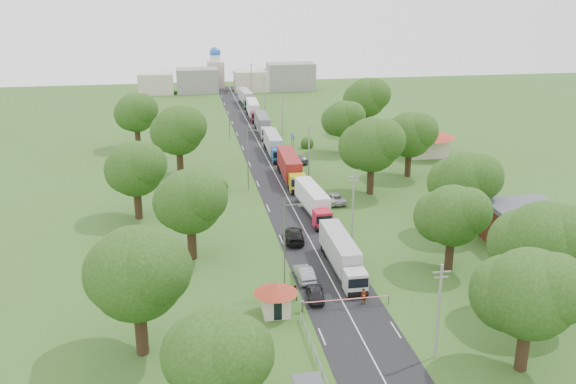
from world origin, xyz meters
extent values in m
plane|color=#33571D|center=(0.00, 0.00, 0.00)|extent=(260.00, 260.00, 0.00)
cube|color=black|center=(0.00, 20.00, 0.00)|extent=(8.00, 200.00, 0.04)
cylinder|color=slate|center=(-4.50, -25.00, 0.55)|extent=(0.20, 0.20, 1.10)
cube|color=slate|center=(-4.50, -25.00, 1.05)|extent=(0.35, 0.35, 0.25)
cylinder|color=red|center=(0.00, -25.00, 1.00)|extent=(9.00, 0.12, 0.12)
cylinder|color=slate|center=(4.50, -25.00, 0.50)|extent=(0.10, 0.10, 1.00)
cube|color=beige|center=(-7.20, -25.00, 1.20)|extent=(2.60, 2.60, 2.40)
cone|color=maroon|center=(-7.20, -25.00, 2.90)|extent=(4.40, 4.40, 1.10)
cube|color=black|center=(-5.89, -25.00, 1.40)|extent=(0.02, 1.20, 0.90)
cube|color=black|center=(-7.20, -26.31, 1.00)|extent=(0.80, 0.02, 1.90)
cube|color=#47494F|center=(-7.00, -40.00, 2.35)|extent=(2.30, 2.30, 0.12)
cylinder|color=slate|center=(5.20, 33.80, 2.00)|extent=(0.12, 0.12, 4.00)
cylinder|color=slate|center=(5.20, 36.20, 2.00)|extent=(0.12, 0.12, 4.00)
cube|color=navy|center=(5.20, 35.00, 3.60)|extent=(0.06, 3.00, 1.00)
cube|color=silver|center=(5.20, 35.00, 3.60)|extent=(0.07, 3.10, 0.06)
cylinder|color=gray|center=(5.50, -35.00, 4.50)|extent=(0.24, 0.24, 9.00)
cube|color=gray|center=(5.50, -35.00, 8.30)|extent=(1.60, 0.10, 0.10)
cube|color=gray|center=(5.50, -35.00, 7.80)|extent=(1.20, 0.10, 0.10)
cylinder|color=gray|center=(5.50, -7.00, 4.50)|extent=(0.24, 0.24, 9.00)
cube|color=gray|center=(5.50, -7.00, 8.30)|extent=(1.60, 0.10, 0.10)
cube|color=gray|center=(5.50, -7.00, 7.80)|extent=(1.20, 0.10, 0.10)
cylinder|color=gray|center=(5.50, 21.00, 4.50)|extent=(0.24, 0.24, 9.00)
cube|color=gray|center=(5.50, 21.00, 8.30)|extent=(1.60, 0.10, 0.10)
cube|color=gray|center=(5.50, 21.00, 7.80)|extent=(1.20, 0.10, 0.10)
cylinder|color=gray|center=(5.50, 49.00, 4.50)|extent=(0.24, 0.24, 9.00)
cube|color=gray|center=(5.50, 49.00, 8.30)|extent=(1.60, 0.10, 0.10)
cube|color=gray|center=(5.50, 49.00, 7.80)|extent=(1.20, 0.10, 0.10)
cylinder|color=gray|center=(5.50, 77.00, 4.50)|extent=(0.24, 0.24, 9.00)
cube|color=gray|center=(5.50, 77.00, 8.30)|extent=(1.60, 0.10, 0.10)
cube|color=gray|center=(5.50, 77.00, 7.80)|extent=(1.20, 0.10, 0.10)
cylinder|color=gray|center=(5.50, 105.00, 4.50)|extent=(0.24, 0.24, 9.00)
cube|color=gray|center=(5.50, 105.00, 8.30)|extent=(1.60, 0.10, 0.10)
cube|color=gray|center=(5.50, 105.00, 7.80)|extent=(1.20, 0.10, 0.10)
cylinder|color=slate|center=(-5.50, -20.00, 5.00)|extent=(0.16, 0.16, 10.00)
cube|color=slate|center=(-4.60, -20.00, 9.70)|extent=(1.80, 0.10, 0.10)
cube|color=slate|center=(-3.80, -20.00, 9.55)|extent=(0.50, 0.22, 0.15)
cylinder|color=slate|center=(-5.50, 15.00, 5.00)|extent=(0.16, 0.16, 10.00)
cube|color=slate|center=(-4.60, 15.00, 9.70)|extent=(1.80, 0.10, 0.10)
cube|color=slate|center=(-3.80, 15.00, 9.55)|extent=(0.50, 0.22, 0.15)
cylinder|color=slate|center=(-5.50, 50.00, 5.00)|extent=(0.16, 0.16, 10.00)
cube|color=slate|center=(-4.60, 50.00, 9.70)|extent=(1.80, 0.10, 0.10)
cube|color=slate|center=(-3.80, 50.00, 9.55)|extent=(0.50, 0.22, 0.15)
cylinder|color=#382616|center=(12.00, -38.00, 2.10)|extent=(1.08, 1.08, 4.20)
sphere|color=#20370F|center=(12.00, -38.00, 7.22)|extent=(7.70, 7.70, 7.70)
sphere|color=#20370F|center=(13.38, -39.10, 8.05)|extent=(6.05, 6.05, 6.05)
sphere|color=#20370F|center=(10.90, -36.62, 6.67)|extent=(6.60, 6.60, 6.60)
cylinder|color=#382616|center=(18.00, -30.00, 2.27)|extent=(1.12, 1.12, 4.55)
sphere|color=#20370F|center=(18.00, -30.00, 7.85)|extent=(8.40, 8.40, 8.40)
sphere|color=#20370F|center=(19.50, -31.20, 8.75)|extent=(6.60, 6.60, 6.60)
sphere|color=#20370F|center=(16.80, -28.50, 7.25)|extent=(7.20, 7.20, 7.20)
cylinder|color=#382616|center=(14.00, -18.00, 1.92)|extent=(1.04, 1.04, 3.85)
sphere|color=#20370F|center=(14.00, -18.00, 6.60)|extent=(7.00, 7.00, 7.00)
sphere|color=#20370F|center=(15.25, -19.00, 7.35)|extent=(5.50, 5.50, 5.50)
sphere|color=#20370F|center=(13.00, -16.75, 6.10)|extent=(6.00, 6.00, 6.00)
cylinder|color=#382616|center=(20.00, -8.00, 2.10)|extent=(1.08, 1.08, 4.20)
sphere|color=#20370F|center=(20.00, -8.00, 7.22)|extent=(7.70, 7.70, 7.70)
sphere|color=#20370F|center=(21.38, -9.10, 8.05)|extent=(6.05, 6.05, 6.05)
sphere|color=#20370F|center=(18.90, -6.62, 6.67)|extent=(6.60, 6.60, 6.60)
cylinder|color=#382616|center=(13.00, 10.00, 2.27)|extent=(1.12, 1.12, 4.55)
sphere|color=#20370F|center=(13.00, 10.00, 7.85)|extent=(8.40, 8.40, 8.40)
sphere|color=#20370F|center=(14.50, 8.80, 8.75)|extent=(6.60, 6.60, 6.60)
sphere|color=#20370F|center=(11.80, 11.50, 7.25)|extent=(7.20, 7.20, 7.20)
cylinder|color=#382616|center=(22.00, 18.00, 2.10)|extent=(1.08, 1.08, 4.20)
sphere|color=#20370F|center=(22.00, 18.00, 7.22)|extent=(7.70, 7.70, 7.70)
sphere|color=#20370F|center=(23.38, 16.90, 8.05)|extent=(6.05, 6.05, 6.05)
sphere|color=#20370F|center=(20.90, 19.38, 6.67)|extent=(6.60, 6.60, 6.60)
cylinder|color=#382616|center=(15.00, 35.00, 1.92)|extent=(1.04, 1.04, 3.85)
sphere|color=#20370F|center=(15.00, 35.00, 6.60)|extent=(7.00, 7.00, 7.00)
sphere|color=#20370F|center=(16.25, 34.00, 7.35)|extent=(5.50, 5.50, 5.50)
sphere|color=#20370F|center=(14.00, 36.25, 6.10)|extent=(6.00, 6.00, 6.00)
cylinder|color=#382616|center=(24.00, 50.00, 2.27)|extent=(1.12, 1.12, 4.55)
sphere|color=#20370F|center=(24.00, 50.00, 7.85)|extent=(8.40, 8.40, 8.40)
sphere|color=#20370F|center=(25.50, 48.80, 8.75)|extent=(6.60, 6.60, 6.60)
sphere|color=#20370F|center=(22.80, 51.50, 7.25)|extent=(7.20, 7.20, 7.20)
sphere|color=#20370F|center=(-14.00, -42.00, 6.60)|extent=(7.00, 7.00, 7.00)
sphere|color=#20370F|center=(-12.75, -43.00, 7.35)|extent=(5.50, 5.50, 5.50)
sphere|color=#20370F|center=(-15.00, -40.75, 6.10)|extent=(6.00, 6.00, 6.00)
cylinder|color=#382616|center=(-20.00, -30.00, 2.27)|extent=(1.12, 1.12, 4.55)
sphere|color=#20370F|center=(-20.00, -30.00, 7.85)|extent=(8.40, 8.40, 8.40)
sphere|color=#20370F|center=(-18.50, -31.20, 8.75)|extent=(6.60, 6.60, 6.60)
sphere|color=#20370F|center=(-21.20, -28.50, 7.25)|extent=(7.20, 7.20, 7.20)
cylinder|color=#382616|center=(-15.00, -10.00, 2.10)|extent=(1.08, 1.08, 4.20)
sphere|color=#20370F|center=(-15.00, -10.00, 7.22)|extent=(7.70, 7.70, 7.70)
sphere|color=#20370F|center=(-13.62, -11.10, 8.05)|extent=(6.05, 6.05, 6.05)
sphere|color=#20370F|center=(-16.10, -8.62, 6.67)|extent=(6.60, 6.60, 6.60)
cylinder|color=#382616|center=(-22.00, 5.00, 2.10)|extent=(1.08, 1.08, 4.20)
sphere|color=#20370F|center=(-22.00, 5.00, 7.22)|extent=(7.70, 7.70, 7.70)
sphere|color=#20370F|center=(-20.62, 3.90, 8.05)|extent=(6.05, 6.05, 6.05)
sphere|color=#20370F|center=(-23.10, 6.38, 6.67)|extent=(6.60, 6.60, 6.60)
cylinder|color=#382616|center=(-16.00, 25.00, 2.27)|extent=(1.12, 1.12, 4.55)
sphere|color=#20370F|center=(-16.00, 25.00, 7.85)|extent=(8.40, 8.40, 8.40)
sphere|color=#20370F|center=(-14.50, 23.80, 8.75)|extent=(6.60, 6.60, 6.60)
sphere|color=#20370F|center=(-17.20, 26.50, 7.25)|extent=(7.20, 7.20, 7.20)
cylinder|color=#382616|center=(-24.00, 45.00, 2.10)|extent=(1.08, 1.08, 4.20)
sphere|color=#20370F|center=(-24.00, 45.00, 7.22)|extent=(7.70, 7.70, 7.70)
sphere|color=#20370F|center=(-22.62, 43.90, 8.05)|extent=(6.05, 6.05, 6.05)
sphere|color=#20370F|center=(-25.10, 46.38, 6.67)|extent=(6.60, 6.60, 6.60)
cube|color=maroon|center=(26.00, -12.00, 2.30)|extent=(8.00, 6.00, 4.60)
cube|color=#47494F|center=(26.00, -12.00, 4.90)|extent=(8.60, 6.60, 0.60)
cube|color=beige|center=(30.00, 30.00, 2.00)|extent=(7.00, 5.00, 4.00)
cone|color=maroon|center=(30.00, 30.00, 4.90)|extent=(10.08, 10.08, 1.80)
cube|color=gray|center=(-10.00, 110.00, 3.50)|extent=(12.00, 8.00, 7.00)
cube|color=beige|center=(6.00, 110.00, 3.00)|extent=(10.00, 8.00, 6.00)
cube|color=gray|center=(18.00, 110.00, 4.00)|extent=(14.00, 8.00, 8.00)
cube|color=beige|center=(-22.00, 110.00, 3.00)|extent=(10.00, 8.00, 6.00)
cube|color=beige|center=(-4.00, 118.00, 4.00)|extent=(5.00, 5.00, 8.00)
cylinder|color=silver|center=(-4.00, 118.00, 9.00)|extent=(3.20, 3.20, 2.00)
sphere|color=#2659B2|center=(-4.00, 118.00, 10.60)|extent=(3.40, 3.40, 3.40)
cube|color=silver|center=(1.73, -22.16, 1.47)|extent=(2.28, 2.28, 2.37)
cube|color=black|center=(1.73, -23.31, 1.80)|extent=(2.18, 0.02, 1.04)
cube|color=slate|center=(1.73, -23.25, 0.52)|extent=(2.09, 0.25, 0.33)
cube|color=slate|center=(1.73, -15.52, 0.71)|extent=(2.19, 10.91, 0.28)
cube|color=#A5A4A8|center=(1.73, -15.23, 2.42)|extent=(2.38, 11.20, 2.85)
cylinder|color=black|center=(1.73, -23.01, 0.47)|extent=(2.23, 0.95, 0.95)
cylinder|color=black|center=(1.73, -21.31, 0.47)|extent=(2.23, 0.95, 0.95)
cylinder|color=black|center=(1.73, -12.20, 0.47)|extent=(2.23, 0.95, 0.95)
cylinder|color=black|center=(1.73, -10.77, 0.47)|extent=(2.23, 0.95, 0.95)
cube|color=red|center=(2.37, -3.33, 1.43)|extent=(2.37, 2.37, 2.31)
cube|color=black|center=(2.37, -4.45, 1.76)|extent=(2.12, 0.17, 1.02)
cube|color=slate|center=(2.37, -4.39, 0.51)|extent=(2.05, 0.39, 0.32)
cube|color=slate|center=(2.37, 3.14, 0.69)|extent=(2.85, 10.75, 0.28)
cube|color=silver|center=(2.37, 3.42, 2.36)|extent=(3.05, 11.04, 2.77)
cylinder|color=black|center=(2.37, -4.16, 0.46)|extent=(2.17, 0.92, 0.92)
cylinder|color=black|center=(2.37, -2.50, 0.46)|extent=(2.17, 0.92, 0.92)
cylinder|color=black|center=(2.37, 6.38, 0.46)|extent=(2.17, 0.92, 0.92)
cylinder|color=black|center=(2.37, 7.77, 0.46)|extent=(2.17, 0.92, 0.92)
cube|color=gold|center=(1.95, 12.41, 1.61)|extent=(2.59, 2.59, 2.60)
cube|color=black|center=(1.95, 11.15, 1.98)|extent=(2.39, 0.10, 1.15)
cube|color=slate|center=(1.95, 11.21, 0.57)|extent=(2.30, 0.33, 0.36)
cube|color=slate|center=(1.95, 19.69, 0.78)|extent=(2.81, 12.05, 0.31)
cube|color=maroon|center=(1.95, 20.01, 2.66)|extent=(3.03, 12.37, 3.12)
cylinder|color=black|center=(1.95, 11.47, 0.52)|extent=(2.45, 1.04, 1.04)
cylinder|color=black|center=(1.95, 13.34, 0.52)|extent=(2.45, 1.04, 1.04)
cylinder|color=black|center=(1.95, 23.34, 0.52)|extent=(2.45, 1.04, 1.04)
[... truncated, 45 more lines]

